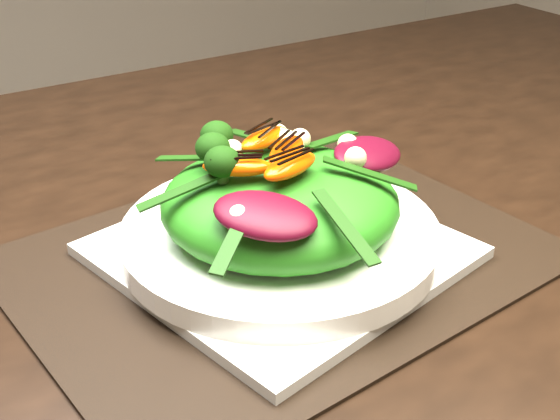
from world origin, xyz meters
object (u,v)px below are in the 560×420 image
placemat (280,257)px  salad_bowl (280,236)px  orange_segment (238,152)px  dining_table (306,203)px  lettuce_mound (280,203)px  plate_base (280,251)px

placemat → salad_bowl: size_ratio=1.61×
placemat → orange_segment: orange_segment is taller
dining_table → lettuce_mound: dining_table is taller
dining_table → salad_bowl: dining_table is taller
plate_base → salad_bowl: (0.00, -0.00, 0.02)m
salad_bowl → lettuce_mound: (0.00, 0.00, 0.03)m
lettuce_mound → orange_segment: 0.05m
dining_table → plate_base: size_ratio=6.12×
plate_base → placemat: bearing=-63.4°
placemat → dining_table: bearing=47.3°
placemat → orange_segment: (-0.02, 0.03, 0.09)m
dining_table → lettuce_mound: size_ratio=7.99×
placemat → lettuce_mound: lettuce_mound is taller
dining_table → placemat: dining_table is taller
dining_table → plate_base: 0.15m
dining_table → orange_segment: (-0.12, -0.07, 0.11)m
lettuce_mound → plate_base: bearing=135.0°
placemat → plate_base: (-0.00, 0.00, 0.01)m
lettuce_mound → orange_segment: (-0.02, 0.03, 0.04)m
salad_bowl → lettuce_mound: lettuce_mound is taller
orange_segment → salad_bowl: bearing=-57.1°
salad_bowl → dining_table: bearing=47.3°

